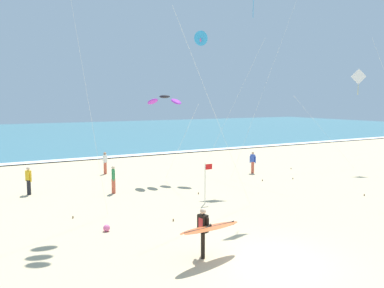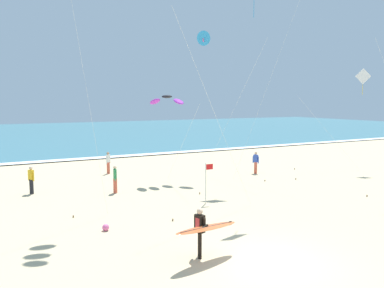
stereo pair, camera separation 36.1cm
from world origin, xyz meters
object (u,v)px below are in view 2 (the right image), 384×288
(lifeguard_flag, at_px, (207,179))
(beach_ball, at_px, (106,227))
(kite_delta_cobalt_close, at_px, (204,39))
(bystander_green_top, at_px, (115,179))
(bystander_yellow_top, at_px, (31,180))
(kite_diamond_ivory_low, at_px, (361,80))
(bystander_blue_top, at_px, (256,162))
(surfer_lead, at_px, (203,229))
(kite_arc_charcoal_mid, at_px, (167,100))
(bystander_white_top, at_px, (108,163))

(lifeguard_flag, relative_size, beach_ball, 7.50)
(kite_delta_cobalt_close, xyz_separation_m, bystander_green_top, (-7.09, -2.22, -8.61))
(bystander_yellow_top, height_order, lifeguard_flag, lifeguard_flag)
(kite_diamond_ivory_low, relative_size, beach_ball, 27.20)
(kite_diamond_ivory_low, relative_size, bystander_blue_top, 4.79)
(bystander_blue_top, relative_size, lifeguard_flag, 0.76)
(surfer_lead, bearing_deg, lifeguard_flag, 59.16)
(bystander_blue_top, bearing_deg, bystander_yellow_top, 176.67)
(surfer_lead, height_order, beach_ball, surfer_lead)
(kite_arc_charcoal_mid, relative_size, kite_diamond_ivory_low, 0.74)
(kite_arc_charcoal_mid, bearing_deg, bystander_green_top, -157.28)
(bystander_yellow_top, height_order, bystander_blue_top, same)
(bystander_white_top, height_order, lifeguard_flag, lifeguard_flag)
(kite_delta_cobalt_close, distance_m, bystander_blue_top, 9.42)
(kite_diamond_ivory_low, height_order, beach_ball, kite_diamond_ivory_low)
(bystander_yellow_top, bearing_deg, bystander_green_top, -25.02)
(kite_diamond_ivory_low, distance_m, bystander_blue_top, 9.96)
(kite_arc_charcoal_mid, height_order, bystander_white_top, kite_arc_charcoal_mid)
(bystander_green_top, xyz_separation_m, bystander_yellow_top, (-4.26, 1.99, 0.00))
(kite_arc_charcoal_mid, xyz_separation_m, bystander_green_top, (-4.03, -1.69, -4.49))
(beach_ball, bearing_deg, lifeguard_flag, 17.00)
(lifeguard_flag, distance_m, beach_ball, 6.11)
(bystander_green_top, height_order, beach_ball, bystander_green_top)
(beach_ball, bearing_deg, kite_arc_charcoal_mid, 51.30)
(kite_arc_charcoal_mid, height_order, kite_delta_cobalt_close, kite_delta_cobalt_close)
(kite_diamond_ivory_low, relative_size, kite_delta_cobalt_close, 0.76)
(bystander_yellow_top, xyz_separation_m, bystander_white_top, (5.57, 4.05, 0.00))
(surfer_lead, relative_size, bystander_blue_top, 1.67)
(beach_ball, bearing_deg, bystander_white_top, 73.63)
(kite_delta_cobalt_close, height_order, lifeguard_flag, kite_delta_cobalt_close)
(bystander_green_top, bearing_deg, kite_arc_charcoal_mid, 22.72)
(kite_diamond_ivory_low, bearing_deg, bystander_white_top, 156.41)
(bystander_blue_top, bearing_deg, lifeguard_flag, -142.76)
(bystander_green_top, bearing_deg, lifeguard_flag, -51.99)
(kite_diamond_ivory_low, relative_size, bystander_green_top, 4.79)
(lifeguard_flag, height_order, beach_ball, lifeguard_flag)
(kite_diamond_ivory_low, distance_m, beach_ball, 22.19)
(bystander_green_top, bearing_deg, beach_ball, -110.21)
(kite_diamond_ivory_low, height_order, bystander_white_top, kite_diamond_ivory_low)
(kite_diamond_ivory_low, xyz_separation_m, bystander_blue_top, (-7.58, 2.52, -5.95))
(bystander_yellow_top, xyz_separation_m, bystander_blue_top, (15.03, -0.87, 0.00))
(lifeguard_flag, bearing_deg, beach_ball, -163.00)
(surfer_lead, distance_m, bystander_white_top, 16.63)
(bystander_yellow_top, bearing_deg, kite_diamond_ivory_low, -8.54)
(kite_arc_charcoal_mid, relative_size, kite_delta_cobalt_close, 0.56)
(bystander_white_top, bearing_deg, bystander_green_top, -102.27)
(kite_arc_charcoal_mid, bearing_deg, kite_delta_cobalt_close, 9.88)
(surfer_lead, relative_size, beach_ball, 9.46)
(kite_arc_charcoal_mid, relative_size, bystander_green_top, 3.53)
(bystander_white_top, height_order, beach_ball, bystander_white_top)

